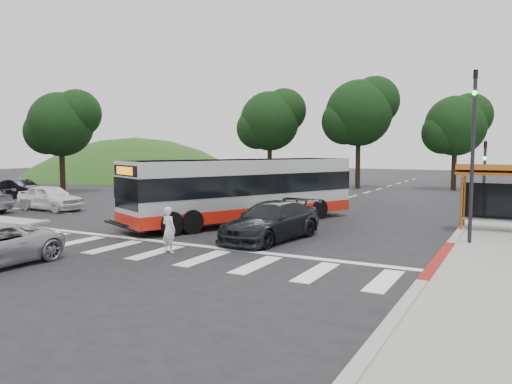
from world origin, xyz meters
The scene contains 17 objects.
ground centered at (0.00, 0.00, 0.00)m, with size 140.00×140.00×0.00m, color black.
curb_east centered at (9.00, 8.00, 0.07)m, with size 0.30×40.00×0.15m, color #9E9991.
curb_east_red centered at (9.00, -2.00, 0.08)m, with size 0.32×6.00×0.15m, color maroon.
hillside_nw centered at (-32.00, 30.00, 0.00)m, with size 44.00×44.00×10.00m, color #264716.
crosswalk_ladder centered at (0.00, -5.00, 0.01)m, with size 18.00×2.60×0.01m, color silver.
bus_shelter centered at (10.80, 5.10, 2.35)m, with size 4.20×1.60×2.86m.
traffic_signal_ne_tall centered at (9.60, 1.49, 3.88)m, with size 0.18×0.37×6.50m.
traffic_signal_ne_short centered at (9.60, 8.49, 2.48)m, with size 0.18×0.37×4.00m.
tree_north_a centered at (-1.92, 26.07, 6.92)m, with size 6.60×6.15×10.17m.
tree_north_b centered at (6.07, 28.06, 5.66)m, with size 5.72×5.33×8.43m.
tree_north_c centered at (-9.92, 24.06, 6.29)m, with size 6.16×5.74×9.30m.
tree_west_a centered at (-21.93, 10.06, 5.66)m, with size 5.72×5.33×8.43m.
transit_bus centered at (-0.69, 2.51, 1.55)m, with size 2.60×12.01×3.10m, color silver, non-canonical shape.
pedestrian centered at (0.42, -4.79, 0.81)m, with size 0.59×0.39×1.62m, color silver.
dark_sedan centered at (2.50, -0.95, 0.76)m, with size 2.12×5.21×1.51m, color black.
west_car_white centered at (-13.21, 1.50, 0.75)m, with size 1.77×4.39×1.50m, color white.
west_car_black centered at (-21.14, 5.44, 0.69)m, with size 1.46×4.18×1.38m, color black.
Camera 1 is at (11.22, -18.55, 3.65)m, focal length 35.00 mm.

